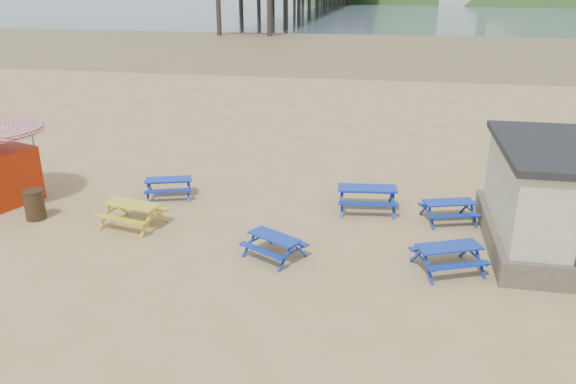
% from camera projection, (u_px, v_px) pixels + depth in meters
% --- Properties ---
extents(ground, '(400.00, 400.00, 0.00)m').
position_uv_depth(ground, '(257.00, 238.00, 17.19)').
color(ground, tan).
rests_on(ground, ground).
extents(wet_sand, '(400.00, 400.00, 0.00)m').
position_uv_depth(wet_sand, '(367.00, 46.00, 67.71)').
color(wet_sand, olive).
rests_on(wet_sand, ground).
extents(sea, '(400.00, 400.00, 0.00)m').
position_uv_depth(sea, '(389.00, 6.00, 173.32)').
color(sea, '#4B5E6B').
rests_on(sea, ground).
extents(picnic_table_blue_a, '(1.97, 1.77, 0.69)m').
position_uv_depth(picnic_table_blue_a, '(169.00, 188.00, 20.37)').
color(picnic_table_blue_a, '#0121AA').
rests_on(picnic_table_blue_a, ground).
extents(picnic_table_blue_b, '(2.15, 1.81, 0.83)m').
position_uv_depth(picnic_table_blue_b, '(367.00, 199.00, 19.14)').
color(picnic_table_blue_b, '#0121AA').
rests_on(picnic_table_blue_b, ground).
extents(picnic_table_blue_c, '(1.96, 1.76, 0.69)m').
position_uv_depth(picnic_table_blue_c, '(449.00, 211.00, 18.29)').
color(picnic_table_blue_c, '#0121AA').
rests_on(picnic_table_blue_c, ground).
extents(picnic_table_blue_d, '(1.98, 1.87, 0.66)m').
position_uv_depth(picnic_table_blue_d, '(274.00, 246.00, 15.91)').
color(picnic_table_blue_d, '#0121AA').
rests_on(picnic_table_blue_d, ground).
extents(picnic_table_blue_e, '(2.14, 1.96, 0.72)m').
position_uv_depth(picnic_table_blue_e, '(448.00, 258.00, 15.17)').
color(picnic_table_blue_e, '#0121AA').
rests_on(picnic_table_blue_e, ground).
extents(picnic_table_blue_f, '(2.01, 1.71, 0.77)m').
position_uv_depth(picnic_table_blue_f, '(561.00, 254.00, 15.33)').
color(picnic_table_blue_f, '#0121AA').
rests_on(picnic_table_blue_f, ground).
extents(picnic_table_yellow, '(2.11, 1.84, 0.77)m').
position_uv_depth(picnic_table_yellow, '(133.00, 215.00, 17.93)').
color(picnic_table_yellow, gold).
rests_on(picnic_table_yellow, ground).
extents(litter_bin, '(0.69, 0.69, 1.01)m').
position_uv_depth(litter_bin, '(34.00, 204.00, 18.40)').
color(litter_bin, '#3A2216').
rests_on(litter_bin, ground).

